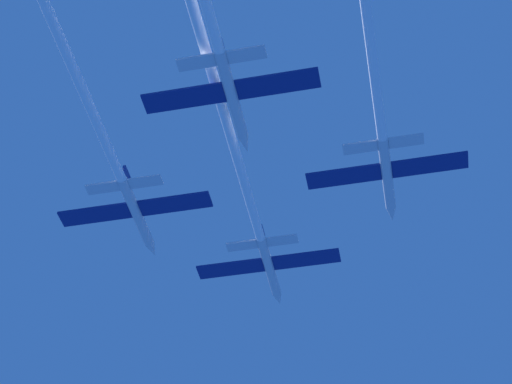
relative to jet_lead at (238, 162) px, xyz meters
The scene contains 3 objects.
jet_lead is the anchor object (origin of this frame).
jet_left_wing 23.83m from the jet_lead, 129.32° to the right, with size 20.65×77.54×3.42m.
jet_right_wing 23.09m from the jet_lead, 37.82° to the right, with size 20.65×69.18×3.42m.
Camera 1 is at (15.81, -94.79, -77.50)m, focal length 60.03 mm.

